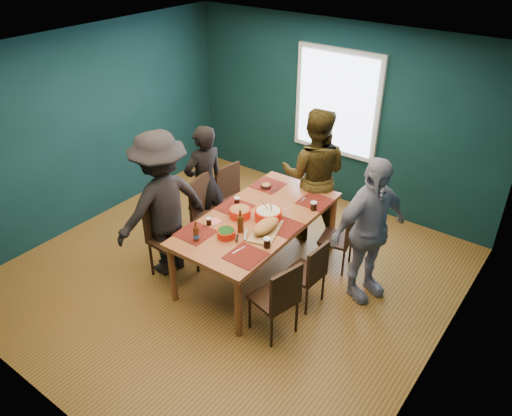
# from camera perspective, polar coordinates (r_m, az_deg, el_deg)

# --- Properties ---
(room) EXTENTS (5.01, 5.01, 2.71)m
(room) POSITION_cam_1_polar(r_m,az_deg,el_deg) (5.80, -1.42, 4.55)
(room) COLOR olive
(room) RESTS_ON ground
(dining_table) EXTENTS (1.12, 2.19, 0.83)m
(dining_table) POSITION_cam_1_polar(r_m,az_deg,el_deg) (5.94, 0.27, -1.63)
(dining_table) COLOR #A55731
(dining_table) RESTS_ON floor
(chair_left_far) EXTENTS (0.48, 0.48, 0.94)m
(chair_left_far) POSITION_cam_1_polar(r_m,az_deg,el_deg) (6.95, -2.64, 1.64)
(chair_left_far) COLOR black
(chair_left_far) RESTS_ON floor
(chair_left_mid) EXTENTS (0.54, 0.54, 1.04)m
(chair_left_mid) POSITION_cam_1_polar(r_m,az_deg,el_deg) (6.53, -5.49, -0.02)
(chair_left_mid) COLOR black
(chair_left_mid) RESTS_ON floor
(chair_left_near) EXTENTS (0.49, 0.49, 1.03)m
(chair_left_near) POSITION_cam_1_polar(r_m,az_deg,el_deg) (6.15, -10.21, -2.55)
(chair_left_near) COLOR black
(chair_left_near) RESTS_ON floor
(chair_right_far) EXTENTS (0.44, 0.44, 0.83)m
(chair_right_far) POSITION_cam_1_polar(r_m,az_deg,el_deg) (6.27, 9.87, -3.08)
(chair_right_far) COLOR black
(chair_right_far) RESTS_ON floor
(chair_right_mid) EXTENTS (0.41, 0.41, 0.84)m
(chair_right_mid) POSITION_cam_1_polar(r_m,az_deg,el_deg) (5.64, 6.23, -7.11)
(chair_right_mid) COLOR black
(chair_right_mid) RESTS_ON floor
(chair_right_near) EXTENTS (0.50, 0.50, 0.92)m
(chair_right_near) POSITION_cam_1_polar(r_m,az_deg,el_deg) (5.21, 2.68, -10.01)
(chair_right_near) COLOR black
(chair_right_near) RESTS_ON floor
(person_far_left) EXTENTS (0.53, 0.68, 1.64)m
(person_far_left) POSITION_cam_1_polar(r_m,az_deg,el_deg) (6.67, -5.92, 2.78)
(person_far_left) COLOR black
(person_far_left) RESTS_ON floor
(person_back) EXTENTS (1.11, 1.00, 1.85)m
(person_back) POSITION_cam_1_polar(r_m,az_deg,el_deg) (6.66, 6.66, 3.75)
(person_back) COLOR black
(person_back) RESTS_ON floor
(person_right) EXTENTS (0.79, 1.12, 1.77)m
(person_right) POSITION_cam_1_polar(r_m,az_deg,el_deg) (5.69, 12.77, -2.55)
(person_right) COLOR white
(person_right) RESTS_ON floor
(person_near_left) EXTENTS (0.92, 1.32, 1.86)m
(person_near_left) POSITION_cam_1_polar(r_m,az_deg,el_deg) (6.04, -10.69, 0.37)
(person_near_left) COLOR black
(person_near_left) RESTS_ON floor
(bowl_salad) EXTENTS (0.26, 0.26, 0.11)m
(bowl_salad) POSITION_cam_1_polar(r_m,az_deg,el_deg) (5.88, -1.84, -0.50)
(bowl_salad) COLOR red
(bowl_salad) RESTS_ON dining_table
(bowl_dumpling) EXTENTS (0.32, 0.32, 0.30)m
(bowl_dumpling) POSITION_cam_1_polar(r_m,az_deg,el_deg) (5.81, 1.41, -0.75)
(bowl_dumpling) COLOR red
(bowl_dumpling) RESTS_ON dining_table
(bowl_herbs) EXTENTS (0.21, 0.21, 0.09)m
(bowl_herbs) POSITION_cam_1_polar(r_m,az_deg,el_deg) (5.53, -3.43, -2.89)
(bowl_herbs) COLOR red
(bowl_herbs) RESTS_ON dining_table
(cutting_board) EXTENTS (0.41, 0.68, 0.15)m
(cutting_board) POSITION_cam_1_polar(r_m,az_deg,el_deg) (5.59, 1.12, -2.20)
(cutting_board) COLOR tan
(cutting_board) RESTS_ON dining_table
(small_bowl) EXTENTS (0.14, 0.14, 0.06)m
(small_bowl) POSITION_cam_1_polar(r_m,az_deg,el_deg) (6.49, 1.15, 2.52)
(small_bowl) COLOR black
(small_bowl) RESTS_ON dining_table
(beer_bottle_a) EXTENTS (0.07, 0.07, 0.25)m
(beer_bottle_a) POSITION_cam_1_polar(r_m,az_deg,el_deg) (5.48, -6.86, -2.94)
(beer_bottle_a) COLOR #4B220D
(beer_bottle_a) RESTS_ON dining_table
(beer_bottle_b) EXTENTS (0.07, 0.07, 0.28)m
(beer_bottle_b) POSITION_cam_1_polar(r_m,az_deg,el_deg) (5.58, -1.79, -1.79)
(beer_bottle_b) COLOR #4B220D
(beer_bottle_b) RESTS_ON dining_table
(cola_glass_a) EXTENTS (0.06, 0.06, 0.09)m
(cola_glass_a) POSITION_cam_1_polar(r_m,az_deg,el_deg) (5.76, -5.40, -1.49)
(cola_glass_a) COLOR black
(cola_glass_a) RESTS_ON dining_table
(cola_glass_b) EXTENTS (0.08, 0.08, 0.11)m
(cola_glass_b) POSITION_cam_1_polar(r_m,az_deg,el_deg) (5.35, 1.28, -3.94)
(cola_glass_b) COLOR black
(cola_glass_b) RESTS_ON dining_table
(cola_glass_c) EXTENTS (0.08, 0.08, 0.11)m
(cola_glass_c) POSITION_cam_1_polar(r_m,az_deg,el_deg) (6.04, 6.60, 0.28)
(cola_glass_c) COLOR black
(cola_glass_c) RESTS_ON dining_table
(cola_glass_d) EXTENTS (0.07, 0.07, 0.09)m
(cola_glass_d) POSITION_cam_1_polar(r_m,az_deg,el_deg) (6.13, -2.18, 0.84)
(cola_glass_d) COLOR black
(cola_glass_d) RESTS_ON dining_table
(napkin_a) EXTENTS (0.20, 0.20, 0.00)m
(napkin_a) POSITION_cam_1_polar(r_m,az_deg,el_deg) (5.72, 3.39, -2.20)
(napkin_a) COLOR #F76870
(napkin_a) RESTS_ON dining_table
(napkin_b) EXTENTS (0.18, 0.18, 0.00)m
(napkin_b) POSITION_cam_1_polar(r_m,az_deg,el_deg) (5.83, -4.80, -1.51)
(napkin_b) COLOR #F76870
(napkin_b) RESTS_ON dining_table
(napkin_c) EXTENTS (0.17, 0.17, 0.00)m
(napkin_c) POSITION_cam_1_polar(r_m,az_deg,el_deg) (5.23, -1.20, -5.73)
(napkin_c) COLOR #F76870
(napkin_c) RESTS_ON dining_table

